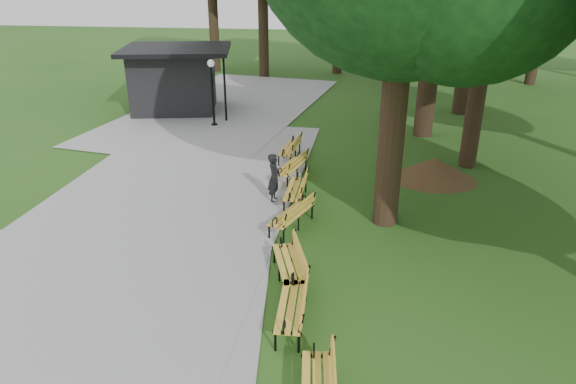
# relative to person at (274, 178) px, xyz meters

# --- Properties ---
(ground) EXTENTS (100.00, 100.00, 0.00)m
(ground) POSITION_rel_person_xyz_m (0.56, -2.99, -0.77)
(ground) COLOR #214D16
(ground) RESTS_ON ground
(path) EXTENTS (12.00, 38.00, 0.06)m
(path) POSITION_rel_person_xyz_m (-3.44, 0.01, -0.74)
(path) COLOR #99999C
(path) RESTS_ON ground
(person) EXTENTS (0.41, 0.59, 1.54)m
(person) POSITION_rel_person_xyz_m (0.00, 0.00, 0.00)
(person) COLOR black
(person) RESTS_ON ground
(kiosk) EXTENTS (5.76, 5.24, 3.14)m
(kiosk) POSITION_rel_person_xyz_m (-6.62, 10.15, 0.80)
(kiosk) COLOR black
(kiosk) RESTS_ON ground
(lamp_post) EXTENTS (0.32, 0.32, 2.96)m
(lamp_post) POSITION_rel_person_xyz_m (-3.99, 7.75, 1.38)
(lamp_post) COLOR black
(lamp_post) RESTS_ON ground
(dirt_mound) EXTENTS (2.41, 2.41, 0.78)m
(dirt_mound) POSITION_rel_person_xyz_m (5.07, 2.46, -0.38)
(dirt_mound) COLOR #47301C
(dirt_mound) RESTS_ON ground
(bench_1) EXTENTS (0.69, 1.92, 0.88)m
(bench_1) POSITION_rel_person_xyz_m (1.28, -5.86, -0.33)
(bench_1) COLOR gold
(bench_1) RESTS_ON ground
(bench_2) EXTENTS (1.17, 2.00, 0.88)m
(bench_2) POSITION_rel_person_xyz_m (1.02, -4.29, -0.33)
(bench_2) COLOR gold
(bench_2) RESTS_ON ground
(bench_3) EXTENTS (1.30, 2.00, 0.88)m
(bench_3) POSITION_rel_person_xyz_m (0.75, -1.74, -0.33)
(bench_3) COLOR gold
(bench_3) RESTS_ON ground
(bench_4) EXTENTS (0.68, 1.91, 0.88)m
(bench_4) POSITION_rel_person_xyz_m (0.65, -0.01, -0.33)
(bench_4) COLOR gold
(bench_4) RESTS_ON ground
(bench_5) EXTENTS (1.12, 2.00, 0.88)m
(bench_5) POSITION_rel_person_xyz_m (0.27, 1.89, -0.33)
(bench_5) COLOR gold
(bench_5) RESTS_ON ground
(bench_6) EXTENTS (0.80, 1.95, 0.88)m
(bench_6) POSITION_rel_person_xyz_m (-0.03, 3.77, -0.33)
(bench_6) COLOR gold
(bench_6) RESTS_ON ground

